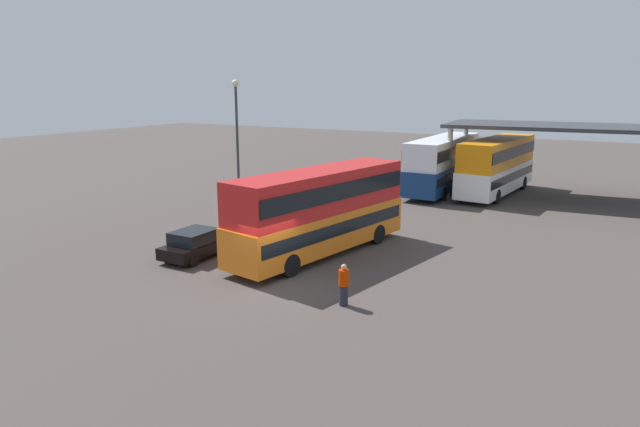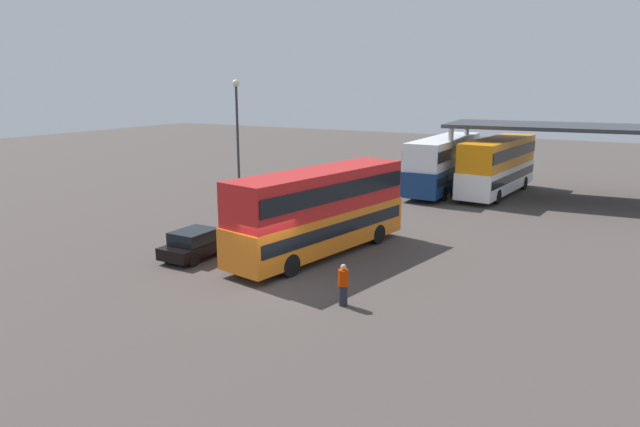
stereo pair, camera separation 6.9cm
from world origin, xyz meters
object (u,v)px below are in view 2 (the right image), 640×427
object	(u,v)px
double_decker_main	(320,209)
parked_hatchback	(196,244)
lamppost_tall	(237,130)
pedestrian_waiting	(343,285)
double_decker_mid_row	(498,164)
double_decker_near_canopy	(444,162)

from	to	relation	value
double_decker_main	parked_hatchback	distance (m)	6.04
lamppost_tall	pedestrian_waiting	world-z (taller)	lamppost_tall
double_decker_mid_row	lamppost_tall	xyz separation A→B (m)	(-13.24, -13.41, 2.89)
double_decker_mid_row	double_decker_near_canopy	bearing A→B (deg)	103.10
double_decker_main	lamppost_tall	bearing A→B (deg)	68.15
double_decker_main	parked_hatchback	xyz separation A→B (m)	(-4.78, -3.35, -1.56)
double_decker_main	lamppost_tall	xyz separation A→B (m)	(-9.28, 5.85, 2.90)
lamppost_tall	pedestrian_waiting	bearing A→B (deg)	-39.82
double_decker_main	double_decker_near_canopy	distance (m)	18.73
double_decker_mid_row	double_decker_main	bearing A→B (deg)	173.63
pedestrian_waiting	double_decker_near_canopy	bearing A→B (deg)	135.50
double_decker_mid_row	parked_hatchback	bearing A→B (deg)	164.12
double_decker_near_canopy	double_decker_mid_row	xyz separation A→B (m)	(3.84, 0.53, 0.02)
double_decker_main	double_decker_near_canopy	xyz separation A→B (m)	(0.12, 18.73, -0.01)
parked_hatchback	pedestrian_waiting	bearing A→B (deg)	-101.41
double_decker_main	double_decker_near_canopy	world-z (taller)	double_decker_main
parked_hatchback	pedestrian_waiting	size ratio (longest dim) A/B	2.27
double_decker_main	double_decker_mid_row	size ratio (longest dim) A/B	1.01
parked_hatchback	lamppost_tall	size ratio (longest dim) A/B	0.44
parked_hatchback	lamppost_tall	bearing A→B (deg)	26.23
parked_hatchback	double_decker_mid_row	bearing A→B (deg)	-20.97
double_decker_mid_row	lamppost_tall	distance (m)	19.06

